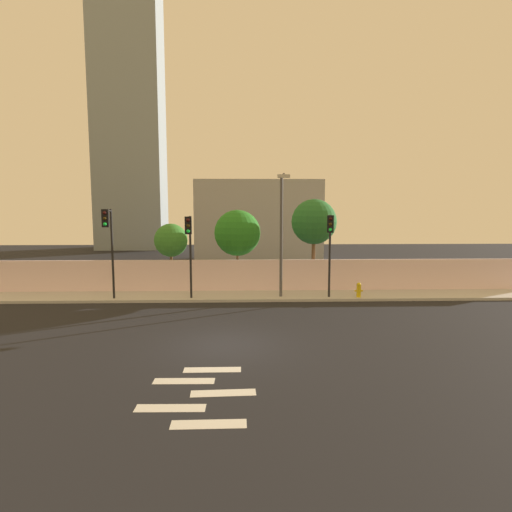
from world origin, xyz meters
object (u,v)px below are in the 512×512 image
object	(u,v)px
traffic_light_right	(189,239)
roadside_tree_midleft	(237,233)
roadside_tree_leftmost	(171,240)
roadside_tree_midright	(314,222)
street_lamp_curbside	(282,225)
fire_hydrant	(359,289)
traffic_light_center	(330,238)
traffic_light_left	(109,234)

from	to	relation	value
traffic_light_right	roadside_tree_midleft	bearing A→B (deg)	55.86
roadside_tree_leftmost	roadside_tree_midleft	size ratio (longest dim) A/B	0.83
roadside_tree_midright	street_lamp_curbside	bearing A→B (deg)	-124.79
fire_hydrant	roadside_tree_leftmost	size ratio (longest dim) A/B	0.20
roadside_tree_leftmost	fire_hydrant	bearing A→B (deg)	-16.99
fire_hydrant	roadside_tree_midright	xyz separation A→B (m)	(-1.97, 3.24, 3.51)
traffic_light_center	street_lamp_curbside	size ratio (longest dim) A/B	0.68
traffic_light_left	roadside_tree_leftmost	world-z (taller)	traffic_light_left
traffic_light_left	traffic_light_center	bearing A→B (deg)	0.64
traffic_light_center	traffic_light_right	world-z (taller)	traffic_light_center
traffic_light_left	traffic_light_center	size ratio (longest dim) A/B	1.07
street_lamp_curbside	fire_hydrant	bearing A→B (deg)	0.11
traffic_light_left	street_lamp_curbside	size ratio (longest dim) A/B	0.73
traffic_light_right	fire_hydrant	xyz separation A→B (m)	(9.06, 0.38, -2.78)
street_lamp_curbside	roadside_tree_leftmost	bearing A→B (deg)	153.01
traffic_light_right	roadside_tree_leftmost	bearing A→B (deg)	113.12
fire_hydrant	roadside_tree_midright	distance (m)	5.17
roadside_tree_midleft	fire_hydrant	bearing A→B (deg)	-26.14
fire_hydrant	roadside_tree_leftmost	bearing A→B (deg)	163.01
street_lamp_curbside	roadside_tree_midright	bearing A→B (deg)	55.21
traffic_light_left	roadside_tree_midleft	size ratio (longest dim) A/B	0.99
traffic_light_right	roadside_tree_midleft	distance (m)	4.38
traffic_light_left	traffic_light_right	world-z (taller)	traffic_light_left
traffic_light_left	traffic_light_right	xyz separation A→B (m)	(4.12, 0.07, -0.26)
traffic_light_right	roadside_tree_leftmost	xyz separation A→B (m)	(-1.55, 3.62, -0.37)
traffic_light_left	roadside_tree_leftmost	xyz separation A→B (m)	(2.57, 3.69, -0.63)
traffic_light_left	traffic_light_center	distance (m)	11.49
roadside_tree_leftmost	street_lamp_curbside	bearing A→B (deg)	-26.99
traffic_light_left	roadside_tree_midleft	distance (m)	7.54
traffic_light_left	roadside_tree_leftmost	bearing A→B (deg)	55.14
street_lamp_curbside	roadside_tree_leftmost	size ratio (longest dim) A/B	1.62
roadside_tree_leftmost	roadside_tree_midleft	world-z (taller)	roadside_tree_midleft
street_lamp_curbside	roadside_tree_midright	distance (m)	3.96
traffic_light_center	roadside_tree_leftmost	size ratio (longest dim) A/B	1.11
roadside_tree_midright	traffic_light_center	bearing A→B (deg)	-85.51
traffic_light_left	traffic_light_center	xyz separation A→B (m)	(11.49, 0.13, -0.23)
traffic_light_left	street_lamp_curbside	xyz separation A→B (m)	(8.95, 0.44, 0.45)
fire_hydrant	traffic_light_left	bearing A→B (deg)	-178.04
traffic_light_center	traffic_light_right	xyz separation A→B (m)	(-7.37, -0.06, -0.03)
traffic_light_right	roadside_tree_leftmost	world-z (taller)	traffic_light_right
traffic_light_right	traffic_light_left	bearing A→B (deg)	-179.03
street_lamp_curbside	roadside_tree_midright	xyz separation A→B (m)	(2.26, 3.25, 0.02)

